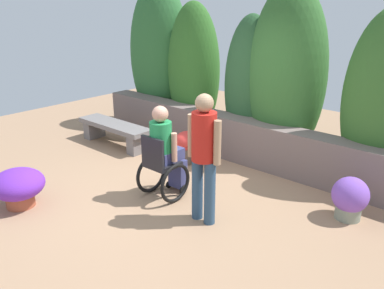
{
  "coord_description": "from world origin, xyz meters",
  "views": [
    {
      "loc": [
        3.58,
        -3.67,
        2.66
      ],
      "look_at": [
        0.28,
        0.06,
        0.85
      ],
      "focal_mm": 37.77,
      "sensor_mm": 36.0,
      "label": 1
    }
  ],
  "objects_px": {
    "person_in_wheelchair": "(164,155)",
    "flower_pot_purple_near": "(187,144)",
    "flower_pot_red_accent": "(350,198)",
    "stone_bench": "(115,130)",
    "person_standing_companion": "(204,151)",
    "flower_pot_terracotta_by_wall": "(18,186)"
  },
  "relations": [
    {
      "from": "stone_bench",
      "to": "flower_pot_red_accent",
      "type": "relative_size",
      "value": 2.99
    },
    {
      "from": "stone_bench",
      "to": "person_standing_companion",
      "type": "distance_m",
      "value": 3.31
    },
    {
      "from": "person_in_wheelchair",
      "to": "person_standing_companion",
      "type": "distance_m",
      "value": 0.91
    },
    {
      "from": "person_standing_companion",
      "to": "flower_pot_red_accent",
      "type": "xyz_separation_m",
      "value": [
        1.35,
        1.26,
        -0.65
      ]
    },
    {
      "from": "stone_bench",
      "to": "flower_pot_terracotta_by_wall",
      "type": "xyz_separation_m",
      "value": [
        0.98,
        -2.39,
        0.0
      ]
    },
    {
      "from": "stone_bench",
      "to": "flower_pot_red_accent",
      "type": "distance_m",
      "value": 4.44
    },
    {
      "from": "person_in_wheelchair",
      "to": "flower_pot_terracotta_by_wall",
      "type": "relative_size",
      "value": 1.91
    },
    {
      "from": "flower_pot_red_accent",
      "to": "person_standing_companion",
      "type": "bearing_deg",
      "value": -137.03
    },
    {
      "from": "flower_pot_purple_near",
      "to": "person_standing_companion",
      "type": "bearing_deg",
      "value": -41.83
    },
    {
      "from": "stone_bench",
      "to": "flower_pot_purple_near",
      "type": "bearing_deg",
      "value": 12.15
    },
    {
      "from": "flower_pot_terracotta_by_wall",
      "to": "flower_pot_purple_near",
      "type": "bearing_deg",
      "value": 75.8
    },
    {
      "from": "person_in_wheelchair",
      "to": "flower_pot_terracotta_by_wall",
      "type": "xyz_separation_m",
      "value": [
        -1.25,
        -1.51,
        -0.33
      ]
    },
    {
      "from": "person_standing_companion",
      "to": "flower_pot_purple_near",
      "type": "relative_size",
      "value": 2.91
    },
    {
      "from": "person_in_wheelchair",
      "to": "flower_pot_purple_near",
      "type": "height_order",
      "value": "person_in_wheelchair"
    },
    {
      "from": "flower_pot_terracotta_by_wall",
      "to": "flower_pot_red_accent",
      "type": "bearing_deg",
      "value": 37.18
    },
    {
      "from": "stone_bench",
      "to": "flower_pot_red_accent",
      "type": "height_order",
      "value": "flower_pot_red_accent"
    },
    {
      "from": "person_standing_companion",
      "to": "flower_pot_purple_near",
      "type": "xyz_separation_m",
      "value": [
        -1.43,
        1.28,
        -0.6
      ]
    },
    {
      "from": "flower_pot_purple_near",
      "to": "flower_pot_red_accent",
      "type": "height_order",
      "value": "same"
    },
    {
      "from": "flower_pot_terracotta_by_wall",
      "to": "flower_pot_red_accent",
      "type": "xyz_separation_m",
      "value": [
        3.45,
        2.62,
        -0.01
      ]
    },
    {
      "from": "flower_pot_purple_near",
      "to": "flower_pot_red_accent",
      "type": "xyz_separation_m",
      "value": [
        2.78,
        -0.02,
        -0.06
      ]
    },
    {
      "from": "person_in_wheelchair",
      "to": "flower_pot_purple_near",
      "type": "distance_m",
      "value": 1.29
    },
    {
      "from": "flower_pot_red_accent",
      "to": "stone_bench",
      "type": "bearing_deg",
      "value": -177.07
    }
  ]
}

